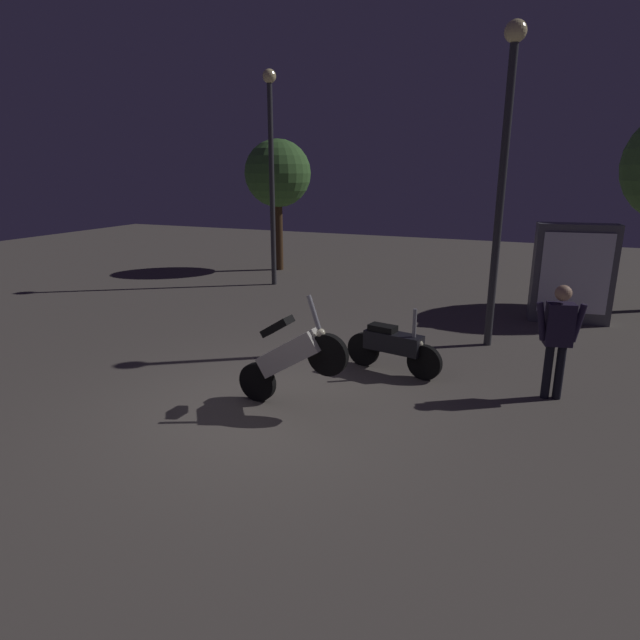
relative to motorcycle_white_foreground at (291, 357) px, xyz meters
name	(u,v)px	position (x,y,z in m)	size (l,w,h in m)	color
ground_plane	(263,410)	(-0.33, -0.21, -0.74)	(40.00, 40.00, 0.00)	#605951
motorcycle_white_foreground	(291,357)	(0.00, 0.00, 0.00)	(1.66, 0.36, 1.63)	black
motorcycle_black_parked_left	(393,346)	(0.91, 1.86, -0.31)	(1.65, 0.49, 1.11)	black
person_rider_beside	(558,332)	(3.29, 1.75, 0.24)	(0.67, 0.31, 1.66)	black
streetlamp_near	(271,155)	(-4.07, 7.22, 2.81)	(0.36, 0.36, 5.70)	#38383D
streetlamp_far	(505,153)	(2.19, 3.92, 2.70)	(0.36, 0.36, 5.50)	#38383D
tree_center_bg	(278,174)	(-5.01, 9.39, 2.30)	(2.10, 2.10, 4.12)	#4C331E
kiosk_billboard	(573,274)	(3.60, 6.26, 0.31)	(1.65, 0.72, 2.10)	#595960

